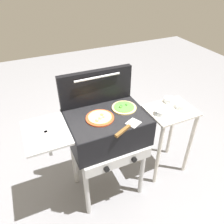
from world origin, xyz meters
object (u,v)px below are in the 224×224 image
(prep_table, at_px, (168,128))
(topping_bowl_far, at_px, (169,100))
(grill, at_px, (105,130))
(pizza_cheese, at_px, (100,118))
(topping_bowl_near, at_px, (160,112))
(topping_bowl_middle, at_px, (181,106))
(pizza_veggie, at_px, (124,107))
(spatula, at_px, (127,128))

(prep_table, distance_m, topping_bowl_far, 0.28)
(prep_table, xyz_separation_m, topping_bowl_far, (0.06, 0.12, 0.24))
(prep_table, bearing_deg, grill, -179.63)
(pizza_cheese, distance_m, topping_bowl_near, 0.60)
(grill, relative_size, prep_table, 1.25)
(topping_bowl_far, bearing_deg, pizza_cheese, -170.13)
(pizza_cheese, relative_size, topping_bowl_middle, 2.02)
(topping_bowl_far, bearing_deg, topping_bowl_middle, -70.43)
(pizza_veggie, distance_m, topping_bowl_near, 0.37)
(pizza_cheese, bearing_deg, topping_bowl_middle, 0.54)
(topping_bowl_far, height_order, topping_bowl_middle, same)
(grill, height_order, spatula, spatula)
(topping_bowl_near, xyz_separation_m, topping_bowl_middle, (0.24, 0.01, 0.00))
(pizza_cheese, height_order, prep_table, pizza_cheese)
(pizza_veggie, bearing_deg, topping_bowl_middle, -4.27)
(pizza_veggie, xyz_separation_m, topping_bowl_middle, (0.59, -0.04, -0.12))
(topping_bowl_near, bearing_deg, topping_bowl_middle, 1.53)
(topping_bowl_near, bearing_deg, prep_table, 6.66)
(pizza_veggie, height_order, topping_bowl_middle, pizza_veggie)
(grill, distance_m, spatula, 0.27)
(topping_bowl_near, bearing_deg, topping_bowl_far, 34.57)
(prep_table, relative_size, topping_bowl_far, 7.66)
(topping_bowl_far, distance_m, topping_bowl_middle, 0.14)
(prep_table, bearing_deg, spatula, -159.93)
(grill, height_order, pizza_veggie, pizza_veggie)
(pizza_veggie, bearing_deg, spatula, -111.55)
(topping_bowl_near, bearing_deg, pizza_veggie, 171.75)
(pizza_cheese, relative_size, topping_bowl_near, 2.15)
(topping_bowl_near, bearing_deg, grill, 178.76)
(prep_table, bearing_deg, topping_bowl_middle, -5.30)
(pizza_cheese, height_order, pizza_veggie, pizza_cheese)
(prep_table, bearing_deg, pizza_veggie, 175.95)
(spatula, height_order, topping_bowl_far, spatula)
(pizza_cheese, height_order, topping_bowl_far, pizza_cheese)
(topping_bowl_near, relative_size, topping_bowl_middle, 0.94)
(spatula, distance_m, topping_bowl_middle, 0.72)
(pizza_cheese, height_order, topping_bowl_middle, pizza_cheese)
(topping_bowl_middle, bearing_deg, spatula, -163.49)
(spatula, height_order, topping_bowl_middle, spatula)
(pizza_cheese, relative_size, topping_bowl_far, 2.22)
(grill, distance_m, pizza_veggie, 0.25)
(pizza_cheese, xyz_separation_m, topping_bowl_middle, (0.82, 0.01, -0.12))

